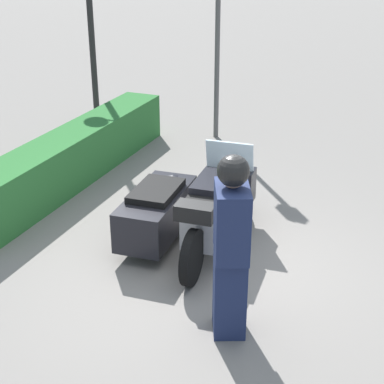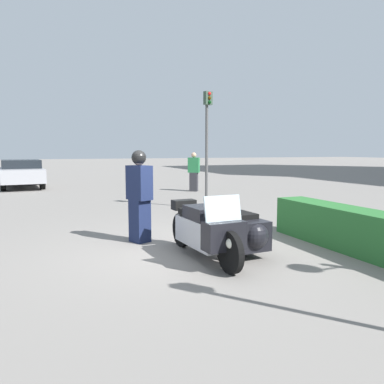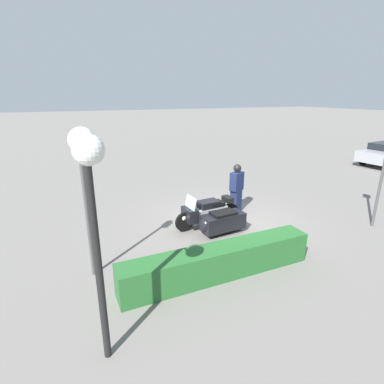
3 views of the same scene
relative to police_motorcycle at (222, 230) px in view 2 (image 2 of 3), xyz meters
name	(u,v)px [view 2 (image 2 of 3)]	position (x,y,z in m)	size (l,w,h in m)	color
ground_plane	(183,248)	(-0.78, -0.44, -0.47)	(160.00, 160.00, 0.00)	slate
police_motorcycle	(222,230)	(0.00, 0.00, 0.00)	(2.43, 1.33, 1.15)	black
officer_rider	(139,194)	(-1.56, -1.08, 0.51)	(0.58, 0.48, 1.84)	#192347
hedge_bush_curbside	(378,236)	(1.11, 2.39, -0.08)	(4.92, 0.67, 0.78)	#28662D
traffic_light_far	(207,133)	(-5.06, 1.97, 1.91)	(0.22, 0.29, 3.64)	#4C4C4C
parked_car_background	(21,172)	(-14.70, -3.86, 0.28)	(4.66, 2.31, 1.39)	#9E9EA3
pedestrian_bystander	(194,172)	(-9.94, 3.49, 0.41)	(0.53, 0.58, 1.75)	#2D2D33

